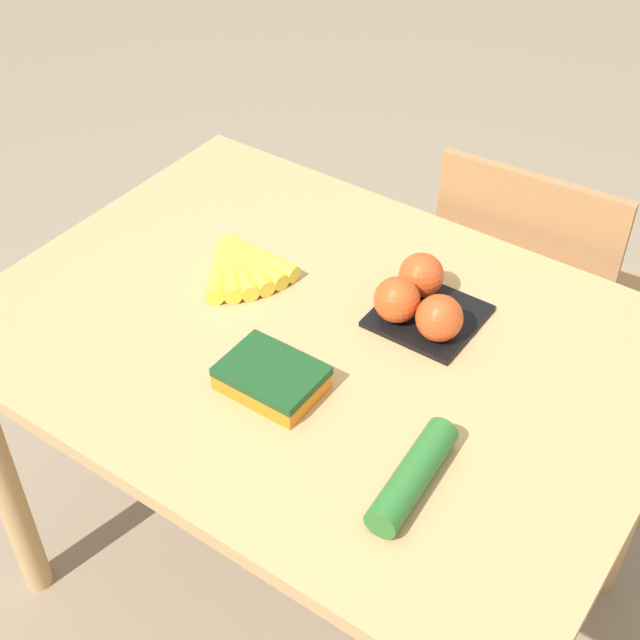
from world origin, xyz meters
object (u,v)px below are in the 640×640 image
object	(u,v)px
chair	(528,306)
banana_bunch	(241,265)
tomato_pack	(420,300)
cucumber_near	(413,475)
carrot_bag	(272,376)

from	to	relation	value
chair	banana_bunch	distance (m)	0.74
chair	banana_bunch	xyz separation A→B (m)	(-0.37, -0.56, 0.31)
banana_bunch	tomato_pack	world-z (taller)	tomato_pack
banana_bunch	cucumber_near	world-z (taller)	cucumber_near
banana_bunch	cucumber_near	xyz separation A→B (m)	(0.52, -0.25, 0.01)
carrot_bag	cucumber_near	bearing A→B (deg)	-8.56
banana_bunch	carrot_bag	size ratio (longest dim) A/B	1.16
tomato_pack	cucumber_near	xyz separation A→B (m)	(0.18, -0.33, -0.02)
tomato_pack	carrot_bag	world-z (taller)	tomato_pack
tomato_pack	cucumber_near	distance (m)	0.37
carrot_bag	cucumber_near	xyz separation A→B (m)	(0.29, -0.04, -0.00)
chair	banana_bunch	world-z (taller)	chair
tomato_pack	cucumber_near	bearing A→B (deg)	-61.25
chair	tomato_pack	xyz separation A→B (m)	(-0.03, -0.49, 0.34)
banana_bunch	carrot_bag	bearing A→B (deg)	-42.15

